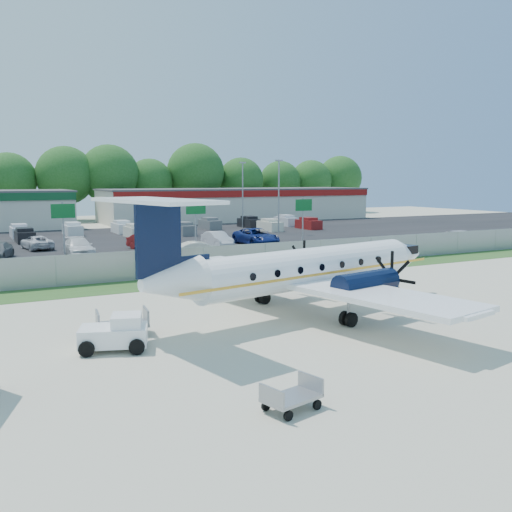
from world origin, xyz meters
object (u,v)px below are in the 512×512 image
pushback_tug (117,333)px  baggage_cart_near (122,324)px  aircraft (304,269)px  baggage_cart_far (292,397)px

pushback_tug → baggage_cart_near: size_ratio=1.29×
aircraft → pushback_tug: (-9.87, -1.71, -1.63)m
aircraft → pushback_tug: size_ratio=6.54×
aircraft → baggage_cart_far: (-6.85, -10.12, -1.89)m
aircraft → baggage_cart_far: bearing=-124.1°
aircraft → baggage_cart_near: (-9.15, 0.20, -1.77)m
baggage_cart_near → baggage_cart_far: (2.30, -10.33, -0.11)m
pushback_tug → baggage_cart_far: bearing=-70.2°
aircraft → baggage_cart_near: 9.32m
pushback_tug → baggage_cart_near: 2.06m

